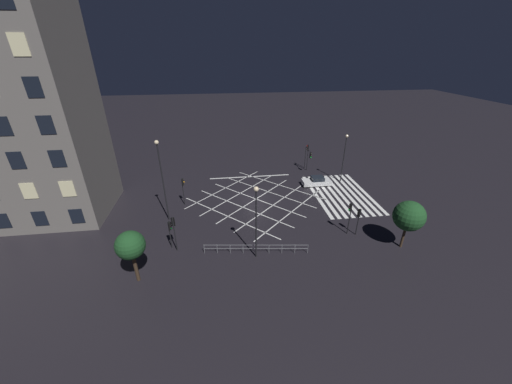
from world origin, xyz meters
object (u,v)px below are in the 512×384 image
at_px(street_tree_far, 409,216).
at_px(traffic_light_sw_cross, 350,212).
at_px(traffic_light_sw_main, 358,216).
at_px(traffic_light_nw_cross, 170,229).
at_px(street_lamp_far, 256,211).
at_px(street_lamp_east, 345,151).
at_px(street_tree_near, 130,246).
at_px(traffic_light_se_main, 308,155).
at_px(traffic_light_se_cross, 308,152).
at_px(street_lamp_west, 161,170).
at_px(traffic_light_nw_main, 174,227).
at_px(waiting_car, 317,181).
at_px(traffic_light_median_north, 183,186).

bearing_deg(street_tree_far, traffic_light_sw_cross, 57.83).
xyz_separation_m(traffic_light_sw_main, street_tree_far, (-2.75, -3.75, 1.43)).
distance_m(traffic_light_nw_cross, street_lamp_far, 9.35).
height_order(street_lamp_east, street_tree_near, street_lamp_east).
bearing_deg(street_tree_near, traffic_light_se_main, -44.95).
bearing_deg(traffic_light_sw_main, street_tree_far, -126.27).
relative_size(traffic_light_se_cross, traffic_light_sw_cross, 1.14).
xyz_separation_m(traffic_light_sw_main, street_lamp_far, (-2.38, 11.55, 2.99)).
relative_size(traffic_light_sw_main, street_lamp_west, 0.33).
xyz_separation_m(traffic_light_nw_cross, traffic_light_se_cross, (18.54, -19.81, 0.89)).
bearing_deg(street_lamp_west, traffic_light_sw_main, -105.28).
height_order(traffic_light_nw_cross, street_lamp_west, street_lamp_west).
distance_m(traffic_light_nw_main, street_lamp_far, 8.60).
bearing_deg(street_tree_far, street_lamp_west, 71.09).
relative_size(traffic_light_nw_main, street_tree_far, 0.75).
xyz_separation_m(traffic_light_se_main, waiting_car, (-5.37, 0.15, -2.24)).
bearing_deg(traffic_light_sw_cross, traffic_light_nw_cross, 0.08).
bearing_deg(traffic_light_median_north, traffic_light_sw_cross, -26.17).
relative_size(traffic_light_nw_cross, street_lamp_west, 0.32).
xyz_separation_m(traffic_light_nw_main, street_lamp_far, (-2.11, -7.96, 2.49)).
bearing_deg(traffic_light_nw_main, traffic_light_sw_cross, -88.51).
height_order(traffic_light_nw_main, traffic_light_sw_cross, traffic_light_nw_main).
bearing_deg(waiting_car, street_lamp_far, 53.57).
bearing_deg(street_tree_far, street_lamp_far, 88.60).
bearing_deg(traffic_light_nw_main, traffic_light_se_main, -46.32).
height_order(traffic_light_se_cross, traffic_light_sw_cross, traffic_light_se_cross).
relative_size(traffic_light_median_north, waiting_car, 0.88).
height_order(traffic_light_median_north, traffic_light_sw_cross, traffic_light_sw_cross).
distance_m(traffic_light_nw_main, street_tree_near, 5.01).
height_order(traffic_light_nw_cross, traffic_light_sw_main, traffic_light_sw_main).
distance_m(traffic_light_nw_cross, traffic_light_se_cross, 27.15).
bearing_deg(traffic_light_sw_main, street_lamp_far, 101.65).
relative_size(traffic_light_sw_main, street_tree_near, 0.64).
height_order(traffic_light_se_cross, waiting_car, traffic_light_se_cross).
bearing_deg(waiting_car, traffic_light_median_north, 10.33).
bearing_deg(traffic_light_nw_cross, street_lamp_east, 29.57).
xyz_separation_m(traffic_light_nw_cross, street_lamp_west, (5.60, 1.16, 4.24)).
relative_size(traffic_light_nw_cross, waiting_car, 0.74).
distance_m(traffic_light_median_north, traffic_light_sw_main, 21.63).
height_order(traffic_light_median_north, traffic_light_nw_cross, traffic_light_median_north).
bearing_deg(traffic_light_se_main, street_lamp_east, 42.12).
bearing_deg(street_tree_near, street_lamp_east, -55.83).
bearing_deg(traffic_light_nw_main, street_tree_near, 142.50).
xyz_separation_m(traffic_light_nw_cross, street_lamp_east, (13.55, -23.88, 2.56)).
bearing_deg(traffic_light_se_cross, street_tree_near, 45.76).
xyz_separation_m(traffic_light_sw_main, waiting_car, (12.83, 0.33, -1.70)).
distance_m(traffic_light_nw_cross, street_tree_far, 23.99).
height_order(traffic_light_nw_main, street_lamp_west, street_lamp_west).
relative_size(traffic_light_sw_main, street_lamp_far, 0.42).
bearing_deg(traffic_light_sw_main, traffic_light_median_north, 64.45).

